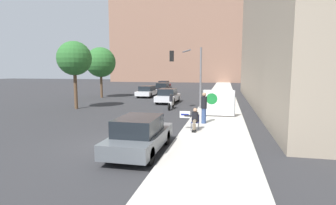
% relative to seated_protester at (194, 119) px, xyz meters
% --- Properties ---
extents(ground_plane, '(160.00, 160.00, 0.00)m').
position_rel_seated_protester_xyz_m(ground_plane, '(-2.90, -3.06, -0.74)').
color(ground_plane, '#303033').
extents(sidewalk_curb, '(3.43, 90.00, 0.12)m').
position_rel_seated_protester_xyz_m(sidewalk_curb, '(1.04, 11.94, -0.68)').
color(sidewalk_curb, beige).
rests_on(sidewalk_curb, ground_plane).
extents(building_backdrop_far, '(52.00, 12.00, 33.60)m').
position_rel_seated_protester_xyz_m(building_backdrop_far, '(-4.90, 62.93, 16.06)').
color(building_backdrop_far, '#936B56').
rests_on(building_backdrop_far, ground_plane).
extents(seated_protester, '(1.00, 0.77, 1.17)m').
position_rel_seated_protester_xyz_m(seated_protester, '(0.00, 0.00, 0.00)').
color(seated_protester, '#474C56').
rests_on(seated_protester, sidewalk_curb).
extents(jogger_on_sidewalk, '(0.34, 0.34, 1.83)m').
position_rel_seated_protester_xyz_m(jogger_on_sidewalk, '(0.33, 1.98, 0.32)').
color(jogger_on_sidewalk, '#334775').
rests_on(jogger_on_sidewalk, sidewalk_curb).
extents(protest_banner, '(2.16, 0.06, 1.82)m').
position_rel_seated_protester_xyz_m(protest_banner, '(1.10, 4.36, 0.34)').
color(protest_banner, slate).
rests_on(protest_banner, sidewalk_curb).
extents(traffic_light_pole, '(2.51, 2.28, 4.97)m').
position_rel_seated_protester_xyz_m(traffic_light_pole, '(-1.37, 7.84, 2.74)').
color(traffic_light_pole, slate).
rests_on(traffic_light_pole, sidewalk_curb).
extents(parked_car_curbside, '(1.75, 4.20, 1.45)m').
position_rel_seated_protester_xyz_m(parked_car_curbside, '(-1.72, -3.79, -0.02)').
color(parked_car_curbside, '#565B60').
rests_on(parked_car_curbside, ground_plane).
extents(car_on_road_nearest, '(1.83, 4.12, 1.45)m').
position_rel_seated_protester_xyz_m(car_on_road_nearest, '(-4.06, 12.02, -0.02)').
color(car_on_road_nearest, silver).
rests_on(car_on_road_nearest, ground_plane).
extents(car_on_road_midblock, '(1.75, 4.75, 1.35)m').
position_rel_seated_protester_xyz_m(car_on_road_midblock, '(-7.86, 17.58, -0.05)').
color(car_on_road_midblock, silver).
rests_on(car_on_road_midblock, ground_plane).
extents(car_on_road_distant, '(1.76, 4.42, 1.43)m').
position_rel_seated_protester_xyz_m(car_on_road_distant, '(-7.44, 24.02, -0.02)').
color(car_on_road_distant, black).
rests_on(car_on_road_distant, ground_plane).
extents(car_on_road_far_lane, '(1.73, 4.21, 1.36)m').
position_rel_seated_protester_xyz_m(car_on_road_far_lane, '(-9.41, 33.03, -0.05)').
color(car_on_road_far_lane, maroon).
rests_on(car_on_road_far_lane, ground_plane).
extents(motorcycle_on_road, '(0.28, 2.21, 1.29)m').
position_rel_seated_protester_xyz_m(motorcycle_on_road, '(-2.89, 7.99, -0.19)').
color(motorcycle_on_road, white).
rests_on(motorcycle_on_road, ground_plane).
extents(street_tree_near_curb, '(2.83, 2.83, 5.66)m').
position_rel_seated_protester_xyz_m(street_tree_near_curb, '(-10.81, 6.45, 3.47)').
color(street_tree_near_curb, brown).
rests_on(street_tree_near_curb, ground_plane).
extents(street_tree_midblock, '(3.50, 3.50, 5.94)m').
position_rel_seated_protester_xyz_m(street_tree_midblock, '(-12.91, 15.37, 3.44)').
color(street_tree_midblock, brown).
rests_on(street_tree_midblock, ground_plane).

